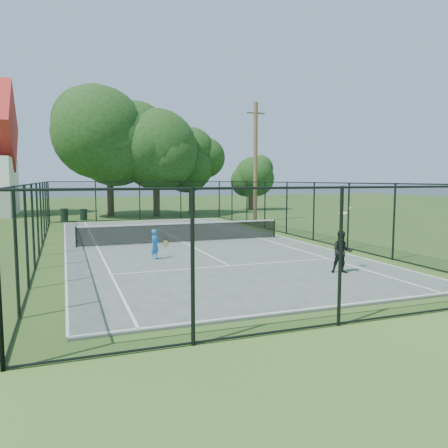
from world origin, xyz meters
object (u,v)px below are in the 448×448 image
object	(u,v)px
tennis_net	(183,231)
trash_bin_right	(84,215)
trash_bin_left	(64,215)
utility_pole	(255,162)
player_blue	(155,244)
player_black	(342,252)

from	to	relation	value
tennis_net	trash_bin_right	xyz separation A→B (m)	(-4.09, 14.43, -0.14)
trash_bin_left	utility_pole	bearing A→B (deg)	-19.76
trash_bin_left	player_blue	bearing A→B (deg)	-79.67
utility_pole	player_blue	distance (m)	17.04
trash_bin_left	trash_bin_right	bearing A→B (deg)	23.88
trash_bin_right	player_blue	xyz separation A→B (m)	(1.88, -18.60, 0.20)
utility_pole	tennis_net	bearing A→B (deg)	-131.34
trash_bin_left	utility_pole	distance (m)	14.78
trash_bin_right	player_blue	distance (m)	18.70
trash_bin_left	player_blue	xyz separation A→B (m)	(3.28, -17.98, 0.15)
player_black	tennis_net	bearing A→B (deg)	109.23
player_black	utility_pole	bearing A→B (deg)	74.69
trash_bin_right	player_blue	world-z (taller)	player_blue
tennis_net	trash_bin_left	world-z (taller)	tennis_net
player_blue	player_black	distance (m)	6.99
trash_bin_left	utility_pole	size ratio (longest dim) A/B	0.11
tennis_net	player_blue	bearing A→B (deg)	-117.93
tennis_net	player_blue	world-z (taller)	player_blue
trash_bin_right	utility_pole	distance (m)	13.77
player_black	trash_bin_left	bearing A→B (deg)	110.72
tennis_net	utility_pole	bearing A→B (deg)	48.66
tennis_net	trash_bin_right	bearing A→B (deg)	105.81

